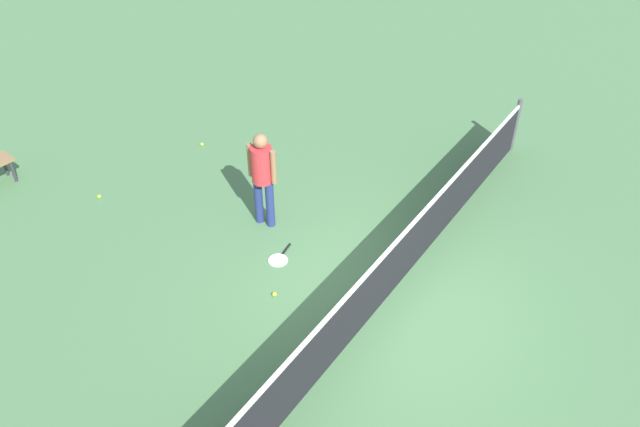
{
  "coord_description": "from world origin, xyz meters",
  "views": [
    {
      "loc": [
        5.89,
        2.92,
        6.67
      ],
      "look_at": [
        -0.24,
        -1.26,
        0.9
      ],
      "focal_mm": 35.94,
      "sensor_mm": 36.0,
      "label": 1
    }
  ],
  "objects_px": {
    "tennis_racket_near_player": "(279,259)",
    "tennis_ball_near_player": "(274,294)",
    "player_near_side": "(262,173)",
    "tennis_ball_by_net": "(99,197)",
    "tennis_ball_midcourt": "(202,144)"
  },
  "relations": [
    {
      "from": "tennis_racket_near_player",
      "to": "tennis_ball_midcourt",
      "type": "bearing_deg",
      "value": -119.07
    },
    {
      "from": "player_near_side",
      "to": "tennis_ball_by_net",
      "type": "relative_size",
      "value": 25.76
    },
    {
      "from": "tennis_racket_near_player",
      "to": "tennis_ball_near_player",
      "type": "relative_size",
      "value": 9.14
    },
    {
      "from": "tennis_racket_near_player",
      "to": "tennis_ball_near_player",
      "type": "bearing_deg",
      "value": 32.53
    },
    {
      "from": "tennis_racket_near_player",
      "to": "tennis_ball_near_player",
      "type": "height_order",
      "value": "tennis_ball_near_player"
    },
    {
      "from": "tennis_racket_near_player",
      "to": "tennis_ball_by_net",
      "type": "height_order",
      "value": "tennis_ball_by_net"
    },
    {
      "from": "player_near_side",
      "to": "tennis_ball_by_net",
      "type": "bearing_deg",
      "value": -68.83
    },
    {
      "from": "tennis_ball_by_net",
      "to": "tennis_racket_near_player",
      "type": "bearing_deg",
      "value": 97.68
    },
    {
      "from": "tennis_ball_midcourt",
      "to": "tennis_ball_by_net",
      "type": "bearing_deg",
      "value": -7.5
    },
    {
      "from": "tennis_racket_near_player",
      "to": "tennis_ball_midcourt",
      "type": "xyz_separation_m",
      "value": [
        -1.82,
        -3.28,
        0.02
      ]
    },
    {
      "from": "player_near_side",
      "to": "tennis_ball_near_player",
      "type": "bearing_deg",
      "value": 42.36
    },
    {
      "from": "tennis_ball_near_player",
      "to": "tennis_ball_by_net",
      "type": "distance_m",
      "value": 4.01
    },
    {
      "from": "tennis_ball_midcourt",
      "to": "player_near_side",
      "type": "bearing_deg",
      "value": 64.56
    },
    {
      "from": "tennis_ball_by_net",
      "to": "tennis_ball_near_player",
      "type": "bearing_deg",
      "value": 87.45
    },
    {
      "from": "player_near_side",
      "to": "tennis_ball_by_net",
      "type": "xyz_separation_m",
      "value": [
        1.1,
        -2.84,
        -0.98
      ]
    }
  ]
}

